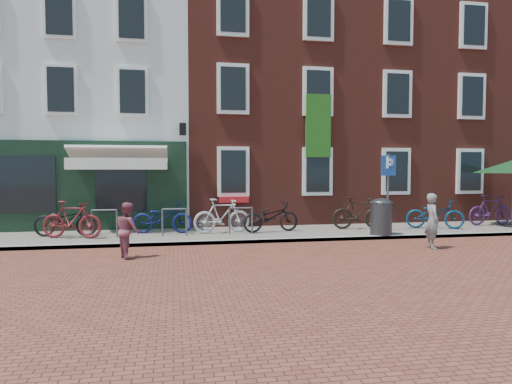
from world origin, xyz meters
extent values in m
plane|color=brown|center=(0.00, 0.00, 0.00)|extent=(80.00, 80.00, 0.00)
cube|color=slate|center=(1.00, 1.50, 0.05)|extent=(24.00, 3.00, 0.10)
cube|color=silver|center=(-5.00, 7.00, 4.50)|extent=(8.00, 8.00, 9.00)
cube|color=maroon|center=(2.00, 7.00, 5.00)|extent=(6.00, 8.00, 10.00)
cube|color=maroon|center=(8.00, 7.00, 5.00)|extent=(6.00, 8.00, 10.00)
cube|color=maroon|center=(14.50, 7.00, 4.50)|extent=(7.00, 8.00, 9.00)
cylinder|color=#353638|center=(4.66, 0.30, 0.58)|extent=(0.64, 0.64, 0.96)
ellipsoid|color=#353638|center=(4.66, 0.30, 1.13)|extent=(0.64, 0.64, 0.29)
cylinder|color=#4C4C4F|center=(5.31, 1.20, 1.34)|extent=(0.07, 0.07, 2.47)
cube|color=navy|center=(5.31, 1.18, 2.20)|extent=(0.50, 0.04, 0.65)
cylinder|color=#4C4C4F|center=(9.98, 1.30, 0.14)|extent=(0.50, 0.50, 0.08)
imported|color=slate|center=(5.17, -1.62, 0.73)|extent=(0.42, 0.57, 1.46)
imported|color=#853F4C|center=(-2.58, -1.45, 0.66)|extent=(0.71, 0.79, 1.32)
imported|color=black|center=(-4.66, 1.65, 0.58)|extent=(1.91, 0.88, 0.97)
imported|color=maroon|center=(-4.40, 1.22, 0.64)|extent=(1.86, 0.99, 1.08)
imported|color=#0E134D|center=(-1.86, 1.79, 0.58)|extent=(1.93, 0.94, 0.97)
imported|color=#B9B9BC|center=(-0.04, 1.53, 0.64)|extent=(1.84, 0.73, 1.08)
imported|color=black|center=(1.50, 1.49, 0.58)|extent=(1.93, 0.95, 0.97)
imported|color=black|center=(4.51, 1.65, 0.64)|extent=(1.83, 0.68, 1.08)
imported|color=navy|center=(7.07, 1.32, 0.58)|extent=(1.95, 1.34, 0.97)
imported|color=#421C4A|center=(9.50, 1.78, 0.64)|extent=(1.83, 0.66, 1.08)
camera|label=1|loc=(-1.51, -12.44, 2.11)|focal=31.83mm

